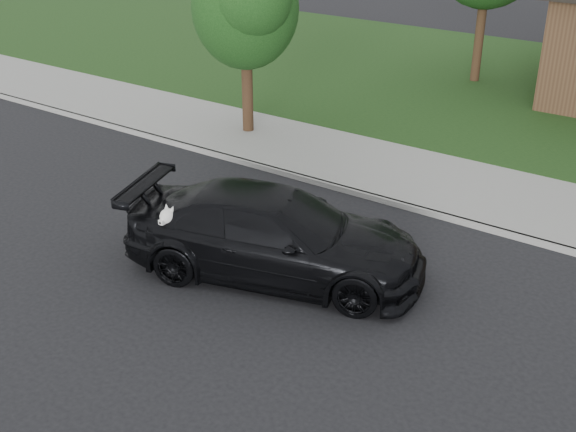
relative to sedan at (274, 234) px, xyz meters
The scene contains 5 objects.
ground 2.92m from the sedan, ahead, with size 120.00×120.00×0.00m, color black.
sidewalk 5.86m from the sedan, 60.93° to the left, with size 60.00×3.00×0.12m, color gray.
curb 4.62m from the sedan, 51.74° to the left, with size 60.00×0.12×0.12m, color gray.
sedan is the anchor object (origin of this frame).
tree_2 7.36m from the sedan, 131.22° to the left, with size 2.73×2.60×4.59m.
Camera 1 is at (3.49, -8.72, 6.36)m, focal length 45.00 mm.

